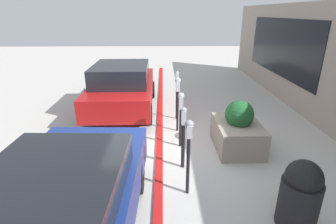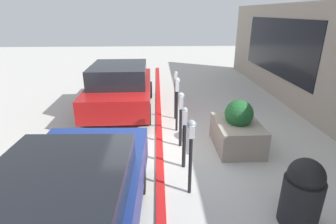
% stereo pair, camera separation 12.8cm
% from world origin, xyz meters
% --- Properties ---
extents(ground_plane, '(40.00, 40.00, 0.00)m').
position_xyz_m(ground_plane, '(0.00, 0.00, 0.00)').
color(ground_plane, beige).
extents(curb_strip, '(19.00, 0.16, 0.04)m').
position_xyz_m(curb_strip, '(0.00, 0.08, 0.02)').
color(curb_strip, red).
rests_on(curb_strip, ground_plane).
extents(parking_meter_nearest, '(0.18, 0.15, 1.43)m').
position_xyz_m(parking_meter_nearest, '(-1.74, -0.44, 1.03)').
color(parking_meter_nearest, black).
rests_on(parking_meter_nearest, ground_plane).
extents(parking_meter_second, '(0.14, 0.12, 1.34)m').
position_xyz_m(parking_meter_second, '(-0.89, -0.42, 0.83)').
color(parking_meter_second, black).
rests_on(parking_meter_second, ground_plane).
extents(parking_meter_middle, '(0.18, 0.16, 1.36)m').
position_xyz_m(parking_meter_middle, '(0.04, -0.43, 0.94)').
color(parking_meter_middle, black).
rests_on(parking_meter_middle, ground_plane).
extents(parking_meter_fourth, '(0.19, 0.16, 1.50)m').
position_xyz_m(parking_meter_fourth, '(0.93, -0.40, 1.09)').
color(parking_meter_fourth, black).
rests_on(parking_meter_fourth, ground_plane).
extents(parking_meter_farthest, '(0.14, 0.12, 1.48)m').
position_xyz_m(parking_meter_farthest, '(1.81, -0.43, 0.96)').
color(parking_meter_farthest, black).
rests_on(parking_meter_farthest, ground_plane).
extents(planter_box, '(1.42, 1.02, 1.20)m').
position_xyz_m(planter_box, '(-0.07, -1.78, 0.45)').
color(planter_box, gray).
rests_on(planter_box, ground_plane).
extents(parked_car_front, '(4.06, 2.00, 1.35)m').
position_xyz_m(parked_car_front, '(-2.94, 1.32, 0.73)').
color(parked_car_front, navy).
rests_on(parked_car_front, ground_plane).
extents(parked_car_middle, '(4.15, 1.99, 1.54)m').
position_xyz_m(parked_car_middle, '(2.64, 1.31, 0.79)').
color(parked_car_middle, maroon).
rests_on(parked_car_middle, ground_plane).
extents(trash_bin, '(0.59, 0.59, 1.11)m').
position_xyz_m(trash_bin, '(-2.52, -2.04, 0.55)').
color(trash_bin, black).
rests_on(trash_bin, ground_plane).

